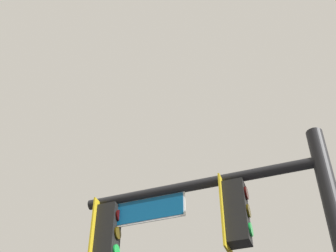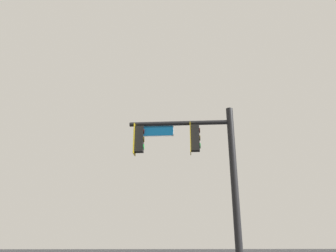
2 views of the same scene
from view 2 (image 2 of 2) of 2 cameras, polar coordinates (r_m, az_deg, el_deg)
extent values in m
cylinder|color=black|center=(13.10, 11.57, -10.76)|extent=(0.28, 0.28, 6.77)
cylinder|color=black|center=(13.72, 2.01, 0.47)|extent=(4.15, 1.10, 0.18)
cube|color=gold|center=(13.49, 3.92, -2.14)|extent=(0.14, 0.51, 1.30)
cube|color=black|center=(13.50, 4.73, -2.12)|extent=(0.42, 0.39, 1.10)
cylinder|color=black|center=(13.70, 4.65, 0.30)|extent=(0.04, 0.04, 0.12)
cylinder|color=#340503|center=(13.61, 5.53, -0.78)|extent=(0.08, 0.22, 0.22)
cylinder|color=#392D05|center=(13.50, 5.58, -2.10)|extent=(0.08, 0.22, 0.22)
cylinder|color=green|center=(13.40, 5.62, -3.44)|extent=(0.08, 0.22, 0.22)
cube|color=gold|center=(13.69, -5.83, -2.35)|extent=(0.14, 0.51, 1.30)
cube|color=black|center=(13.66, -5.04, -2.34)|extent=(0.42, 0.39, 1.10)
cylinder|color=black|center=(13.86, -4.97, 0.06)|extent=(0.04, 0.04, 0.12)
cylinder|color=#340503|center=(13.73, -4.18, -1.01)|extent=(0.08, 0.22, 0.22)
cylinder|color=#392D05|center=(13.63, -4.21, -2.32)|extent=(0.08, 0.22, 0.22)
cylinder|color=green|center=(13.53, -4.25, -3.65)|extent=(0.08, 0.22, 0.22)
cube|color=#0A4C7F|center=(13.69, -2.53, -0.87)|extent=(1.61, 0.39, 0.43)
cube|color=white|center=(13.69, -2.53, -0.87)|extent=(1.66, 0.39, 0.49)
camera|label=1|loc=(6.28, 18.23, -14.75)|focal=50.00mm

